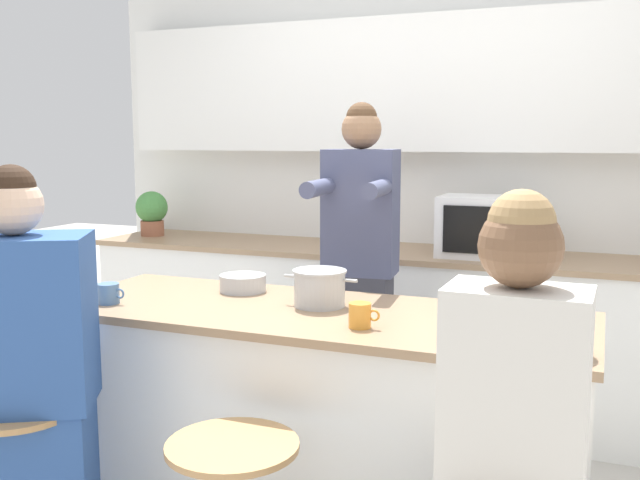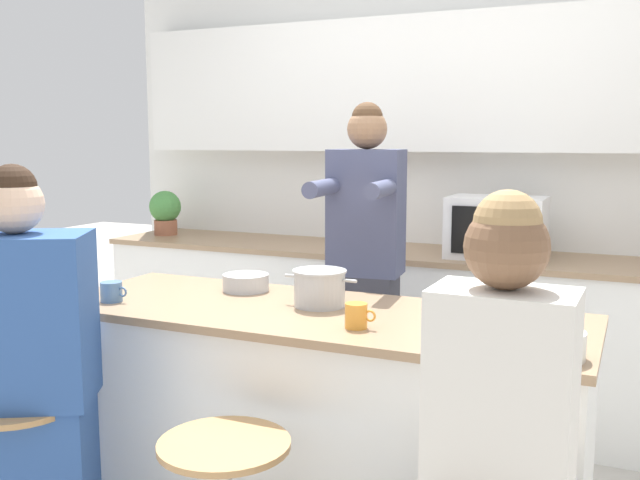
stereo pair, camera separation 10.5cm
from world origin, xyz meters
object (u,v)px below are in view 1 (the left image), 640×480
Objects in this scene: cooking_pot at (320,288)px; coffee_cup_near at (109,293)px; person_wrapped_blanket at (24,394)px; fruit_bowl at (243,283)px; person_cooking at (360,286)px; coffee_cup_far at (360,315)px; kitchen_island at (313,425)px; potted_plant at (152,211)px; banana_bunch at (520,314)px; microwave at (487,227)px.

cooking_pot is 0.81m from coffee_cup_near.
person_wrapped_blanket is 7.57× the size of fruit_bowl.
person_cooking reaches higher than coffee_cup_far.
kitchen_island is at bearing 8.91° from person_wrapped_blanket.
potted_plant is (-1.69, 1.34, 0.10)m from cooking_pot.
potted_plant is (-1.93, 1.58, 0.13)m from coffee_cup_far.
person_wrapped_blanket is at bearing -124.65° from person_cooking.
banana_bunch is 0.54× the size of potted_plant.
coffee_cup_near reaches higher than fruit_bowl.
kitchen_island is 1.02m from person_wrapped_blanket.
person_cooking reaches higher than kitchen_island.
person_wrapped_blanket is 13.47× the size of coffee_cup_far.
microwave reaches higher than fruit_bowl.
microwave is (0.41, 1.37, 0.62)m from kitchen_island.
fruit_bowl is at bearing -128.83° from person_cooking.
coffee_cup_near is at bearing -178.66° from coffee_cup_far.
person_cooking is at bearing 143.31° from banana_bunch.
coffee_cup_near is at bearing -165.84° from kitchen_island.
fruit_bowl is 0.68× the size of potted_plant.
person_cooking is at bearing 52.02° from coffee_cup_near.
cooking_pot is at bearing 18.81° from coffee_cup_near.
kitchen_island is at bearing -26.38° from fruit_bowl.
potted_plant is at bearing 120.01° from coffee_cup_near.
cooking_pot reaches higher than coffee_cup_near.
banana_bunch is at bearing 31.67° from coffee_cup_far.
cooking_pot is 0.34m from coffee_cup_far.
coffee_cup_far is (0.63, -0.36, 0.01)m from fruit_bowl.
microwave reaches higher than cooking_pot.
person_cooking is 14.53× the size of coffee_cup_near.
microwave is (0.41, 1.30, 0.10)m from cooking_pot.
coffee_cup_far is (1.00, 0.02, 0.00)m from coffee_cup_near.
person_cooking is 0.62m from fruit_bowl.
coffee_cup_near is at bearing -167.82° from banana_bunch.
person_wrapped_blanket is (-0.73, -1.33, -0.17)m from person_cooking.
cooking_pot is at bearing 135.16° from coffee_cup_far.
cooking_pot is 0.61× the size of microwave.
fruit_bowl is at bearing 153.62° from kitchen_island.
fruit_bowl is 0.40× the size of microwave.
person_wrapped_blanket is at bearing -156.41° from coffee_cup_far.
kitchen_island is 1.56m from microwave.
coffee_cup_far is at bearing -77.15° from person_cooking.
cooking_pot is 0.42m from fruit_bowl.
banana_bunch is at bearing -27.97° from potted_plant.
coffee_cup_far is at bearing -44.84° from cooking_pot.
kitchen_island is 4.15× the size of microwave.
banana_bunch is (1.11, -0.07, -0.01)m from fruit_bowl.
microwave is (0.80, 1.17, 0.14)m from fruit_bowl.
potted_plant reaches higher than coffee_cup_far.
coffee_cup_near is (0.02, 0.42, 0.26)m from person_wrapped_blanket.
coffee_cup_far is at bearing -148.33° from banana_bunch.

